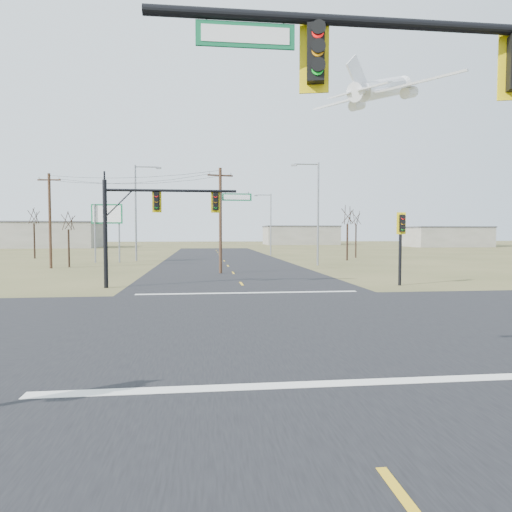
{
  "coord_description": "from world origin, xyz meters",
  "views": [
    {
      "loc": [
        -2.42,
        -16.88,
        3.26
      ],
      "look_at": [
        -0.34,
        1.0,
        2.35
      ],
      "focal_mm": 32.0,
      "sensor_mm": 36.0,
      "label": 1
    }
  ],
  "objects_px": {
    "highway_sign": "(107,222)",
    "bare_tree_a": "(68,220)",
    "utility_pole_near": "(220,218)",
    "bare_tree_c": "(347,214)",
    "utility_pole_far": "(50,219)",
    "bare_tree_b": "(34,215)",
    "streetlight_a": "(316,208)",
    "mast_arm_far": "(160,210)",
    "streetlight_b": "(269,221)",
    "pedestal_signal_ne": "(401,232)",
    "streetlight_c": "(138,207)",
    "bare_tree_d": "(356,217)"
  },
  "relations": [
    {
      "from": "highway_sign",
      "to": "utility_pole_far",
      "type": "bearing_deg",
      "value": -108.09
    },
    {
      "from": "streetlight_a",
      "to": "streetlight_b",
      "type": "bearing_deg",
      "value": 118.07
    },
    {
      "from": "mast_arm_far",
      "to": "utility_pole_far",
      "type": "bearing_deg",
      "value": 113.87
    },
    {
      "from": "streetlight_c",
      "to": "bare_tree_a",
      "type": "relative_size",
      "value": 1.97
    },
    {
      "from": "utility_pole_far",
      "to": "bare_tree_c",
      "type": "relative_size",
      "value": 1.25
    },
    {
      "from": "pedestal_signal_ne",
      "to": "streetlight_a",
      "type": "relative_size",
      "value": 0.44
    },
    {
      "from": "mast_arm_far",
      "to": "streetlight_c",
      "type": "relative_size",
      "value": 0.79
    },
    {
      "from": "utility_pole_far",
      "to": "bare_tree_b",
      "type": "bearing_deg",
      "value": 113.42
    },
    {
      "from": "pedestal_signal_ne",
      "to": "bare_tree_a",
      "type": "height_order",
      "value": "bare_tree_a"
    },
    {
      "from": "utility_pole_far",
      "to": "bare_tree_d",
      "type": "height_order",
      "value": "utility_pole_far"
    },
    {
      "from": "mast_arm_far",
      "to": "utility_pole_far",
      "type": "height_order",
      "value": "utility_pole_far"
    },
    {
      "from": "streetlight_a",
      "to": "bare_tree_d",
      "type": "distance_m",
      "value": 15.94
    },
    {
      "from": "streetlight_b",
      "to": "utility_pole_near",
      "type": "bearing_deg",
      "value": -99.11
    },
    {
      "from": "utility_pole_near",
      "to": "bare_tree_d",
      "type": "bearing_deg",
      "value": 49.08
    },
    {
      "from": "utility_pole_near",
      "to": "highway_sign",
      "type": "distance_m",
      "value": 18.98
    },
    {
      "from": "utility_pole_far",
      "to": "bare_tree_b",
      "type": "xyz_separation_m",
      "value": [
        -7.4,
        17.08,
        0.93
      ]
    },
    {
      "from": "streetlight_b",
      "to": "bare_tree_b",
      "type": "relative_size",
      "value": 1.31
    },
    {
      "from": "utility_pole_near",
      "to": "bare_tree_c",
      "type": "relative_size",
      "value": 1.21
    },
    {
      "from": "utility_pole_far",
      "to": "streetlight_a",
      "type": "relative_size",
      "value": 0.85
    },
    {
      "from": "streetlight_b",
      "to": "streetlight_c",
      "type": "distance_m",
      "value": 20.79
    },
    {
      "from": "streetlight_b",
      "to": "streetlight_a",
      "type": "bearing_deg",
      "value": -79.16
    },
    {
      "from": "streetlight_c",
      "to": "bare_tree_b",
      "type": "xyz_separation_m",
      "value": [
        -13.85,
        6.54,
        -0.76
      ]
    },
    {
      "from": "highway_sign",
      "to": "bare_tree_d",
      "type": "xyz_separation_m",
      "value": [
        30.43,
        6.63,
        0.8
      ]
    },
    {
      "from": "pedestal_signal_ne",
      "to": "bare_tree_d",
      "type": "height_order",
      "value": "bare_tree_d"
    },
    {
      "from": "utility_pole_near",
      "to": "bare_tree_a",
      "type": "height_order",
      "value": "utility_pole_near"
    },
    {
      "from": "streetlight_b",
      "to": "bare_tree_a",
      "type": "height_order",
      "value": "streetlight_b"
    },
    {
      "from": "highway_sign",
      "to": "streetlight_c",
      "type": "relative_size",
      "value": 0.58
    },
    {
      "from": "bare_tree_a",
      "to": "bare_tree_d",
      "type": "distance_m",
      "value": 35.2
    },
    {
      "from": "bare_tree_a",
      "to": "bare_tree_b",
      "type": "xyz_separation_m",
      "value": [
        -8.66,
        15.81,
        1.02
      ]
    },
    {
      "from": "streetlight_a",
      "to": "bare_tree_c",
      "type": "bearing_deg",
      "value": 77.14
    },
    {
      "from": "utility_pole_near",
      "to": "utility_pole_far",
      "type": "bearing_deg",
      "value": 154.73
    },
    {
      "from": "pedestal_signal_ne",
      "to": "utility_pole_near",
      "type": "distance_m",
      "value": 14.55
    },
    {
      "from": "streetlight_b",
      "to": "bare_tree_c",
      "type": "distance_m",
      "value": 15.38
    },
    {
      "from": "highway_sign",
      "to": "bare_tree_c",
      "type": "xyz_separation_m",
      "value": [
        27.48,
        1.11,
        0.95
      ]
    },
    {
      "from": "utility_pole_far",
      "to": "streetlight_a",
      "type": "xyz_separation_m",
      "value": [
        25.22,
        0.9,
        1.22
      ]
    },
    {
      "from": "utility_pole_far",
      "to": "bare_tree_d",
      "type": "xyz_separation_m",
      "value": [
        33.98,
        14.21,
        0.76
      ]
    },
    {
      "from": "highway_sign",
      "to": "streetlight_a",
      "type": "bearing_deg",
      "value": -10.19
    },
    {
      "from": "highway_sign",
      "to": "bare_tree_a",
      "type": "xyz_separation_m",
      "value": [
        -2.29,
        -6.31,
        -0.04
      ]
    },
    {
      "from": "mast_arm_far",
      "to": "bare_tree_a",
      "type": "xyz_separation_m",
      "value": [
        -10.15,
        17.35,
        -0.17
      ]
    },
    {
      "from": "highway_sign",
      "to": "bare_tree_a",
      "type": "relative_size",
      "value": 1.14
    },
    {
      "from": "utility_pole_near",
      "to": "bare_tree_b",
      "type": "relative_size",
      "value": 1.23
    },
    {
      "from": "utility_pole_near",
      "to": "bare_tree_a",
      "type": "xyz_separation_m",
      "value": [
        -14.11,
        8.53,
        0.05
      ]
    },
    {
      "from": "utility_pole_far",
      "to": "bare_tree_b",
      "type": "distance_m",
      "value": 18.64
    },
    {
      "from": "streetlight_a",
      "to": "bare_tree_b",
      "type": "relative_size",
      "value": 1.5
    },
    {
      "from": "mast_arm_far",
      "to": "streetlight_b",
      "type": "xyz_separation_m",
      "value": [
        12.23,
        38.26,
        0.4
      ]
    },
    {
      "from": "highway_sign",
      "to": "bare_tree_c",
      "type": "relative_size",
      "value": 0.92
    },
    {
      "from": "pedestal_signal_ne",
      "to": "streetlight_b",
      "type": "bearing_deg",
      "value": 105.73
    },
    {
      "from": "streetlight_c",
      "to": "bare_tree_c",
      "type": "bearing_deg",
      "value": 0.6
    },
    {
      "from": "bare_tree_b",
      "to": "streetlight_b",
      "type": "bearing_deg",
      "value": 9.33
    },
    {
      "from": "pedestal_signal_ne",
      "to": "highway_sign",
      "type": "distance_m",
      "value": 33.4
    }
  ]
}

